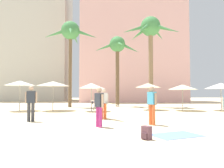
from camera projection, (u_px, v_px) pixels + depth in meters
ground at (119, 157)px, 4.84m from camera, size 120.00×120.00×0.00m
hotel_pink at (131, 45)px, 37.25m from camera, size 17.10×9.39×19.65m
hotel_tower_gray at (28, 27)px, 42.68m from camera, size 16.30×10.45×29.61m
palm_tree_far_left at (151, 33)px, 22.25m from camera, size 6.01×4.96×9.49m
palm_tree_left at (117, 49)px, 23.31m from camera, size 4.99×5.04×7.70m
palm_tree_center at (71, 35)px, 22.15m from camera, size 5.64×5.49×8.96m
cafe_umbrella_0 at (148, 85)px, 18.35m from camera, size 2.22×2.22×2.31m
cafe_umbrella_2 at (221, 86)px, 17.64m from camera, size 2.59×2.59×2.29m
cafe_umbrella_3 at (91, 86)px, 17.01m from camera, size 2.06×2.06×2.25m
cafe_umbrella_4 at (20, 83)px, 17.30m from camera, size 2.39×2.39×2.46m
cafe_umbrella_5 at (183, 87)px, 17.59m from camera, size 2.43×2.43×2.16m
cafe_umbrella_7 at (53, 84)px, 17.53m from camera, size 2.71×2.71×2.43m
beach_towel at (176, 135)px, 7.27m from camera, size 1.93×1.60×0.01m
backpack at (146, 133)px, 6.62m from camera, size 0.35×0.35×0.42m
person_far_right at (103, 102)px, 11.94m from camera, size 1.88×2.82×1.73m
person_mid_left at (31, 102)px, 10.82m from camera, size 0.61×0.26×1.82m
person_near_right at (99, 105)px, 9.05m from camera, size 0.42×0.55×1.71m
person_mid_center at (152, 104)px, 9.67m from camera, size 0.38×0.58×1.77m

